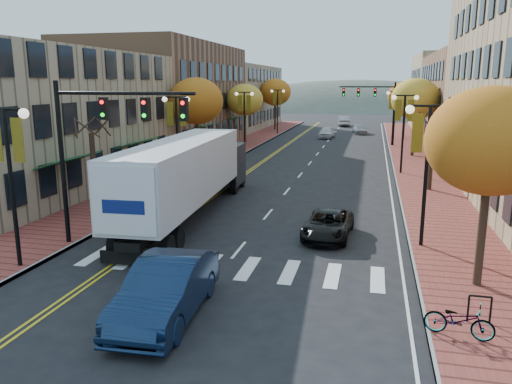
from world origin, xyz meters
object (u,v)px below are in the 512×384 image
Objects in this scene: navy_sedan at (166,289)px; black_suv at (328,225)px; semi_truck at (190,171)px; bicycle at (459,320)px.

navy_sedan reaches higher than black_suv.
navy_sedan is at bearing -110.20° from black_suv.
semi_truck is 7.91m from black_suv.
black_suv is (3.99, 9.10, -0.29)m from navy_sedan.
bicycle is at bearing 0.32° from navy_sedan.
black_suv reaches higher than bicycle.
black_suv is at bearing 38.74° from bicycle.
bicycle is at bearing -60.08° from black_suv.
semi_truck is 3.86× the size of black_suv.
black_suv is (7.40, -2.12, -1.81)m from semi_truck.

